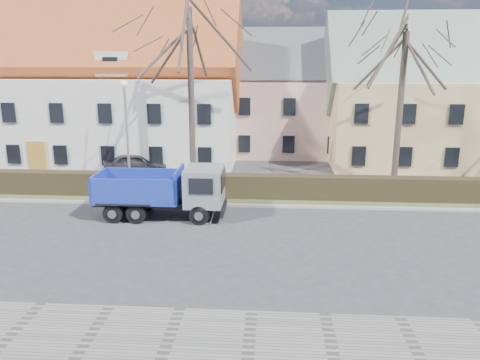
# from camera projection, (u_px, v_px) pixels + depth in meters

# --- Properties ---
(ground) EXTENTS (120.00, 120.00, 0.00)m
(ground) POSITION_uv_depth(u_px,v_px,m) (207.00, 238.00, 20.30)
(ground) COLOR #373739
(sidewalk_near) EXTENTS (80.00, 5.00, 0.08)m
(sidewalk_near) POSITION_uv_depth(u_px,v_px,m) (162.00, 359.00, 12.08)
(sidewalk_near) COLOR gray
(sidewalk_near) RESTS_ON ground
(curb_far) EXTENTS (80.00, 0.30, 0.12)m
(curb_far) POSITION_uv_depth(u_px,v_px,m) (219.00, 205.00, 24.72)
(curb_far) COLOR #9D9891
(curb_far) RESTS_ON ground
(grass_strip) EXTENTS (80.00, 3.00, 0.10)m
(grass_strip) POSITION_uv_depth(u_px,v_px,m) (222.00, 196.00, 26.27)
(grass_strip) COLOR #47512D
(grass_strip) RESTS_ON ground
(hedge) EXTENTS (60.00, 0.90, 1.30)m
(hedge) POSITION_uv_depth(u_px,v_px,m) (222.00, 187.00, 25.93)
(hedge) COLOR black
(hedge) RESTS_ON ground
(building_white) EXTENTS (26.80, 10.80, 9.50)m
(building_white) POSITION_uv_depth(u_px,v_px,m) (65.00, 97.00, 35.41)
(building_white) COLOR silver
(building_white) RESTS_ON ground
(building_pink) EXTENTS (10.80, 8.80, 8.00)m
(building_pink) POSITION_uv_depth(u_px,v_px,m) (288.00, 103.00, 38.32)
(building_pink) COLOR #D8A599
(building_pink) RESTS_ON ground
(building_yellow) EXTENTS (18.80, 10.80, 8.50)m
(building_yellow) POSITION_uv_depth(u_px,v_px,m) (452.00, 105.00, 34.56)
(building_yellow) COLOR #D8B776
(building_yellow) RESTS_ON ground
(tree_1) EXTENTS (9.20, 9.20, 12.65)m
(tree_1) POSITION_uv_depth(u_px,v_px,m) (191.00, 80.00, 27.04)
(tree_1) COLOR #42352D
(tree_1) RESTS_ON ground
(tree_2) EXTENTS (8.00, 8.00, 11.00)m
(tree_2) POSITION_uv_depth(u_px,v_px,m) (401.00, 96.00, 26.44)
(tree_2) COLOR #42352D
(tree_2) RESTS_ON ground
(dump_truck) EXTENTS (6.54, 2.46, 2.61)m
(dump_truck) POSITION_uv_depth(u_px,v_px,m) (156.00, 191.00, 22.72)
(dump_truck) COLOR #162A99
(dump_truck) RESTS_ON ground
(streetlight) EXTENTS (0.51, 0.51, 6.49)m
(streetlight) POSITION_uv_depth(u_px,v_px,m) (127.00, 137.00, 26.60)
(streetlight) COLOR #A1A2A4
(streetlight) RESTS_ON ground
(cart_frame) EXTENTS (0.79, 0.57, 0.66)m
(cart_frame) POSITION_uv_depth(u_px,v_px,m) (99.00, 198.00, 24.96)
(cart_frame) COLOR silver
(cart_frame) RESTS_ON ground
(parked_car_a) EXTENTS (4.57, 2.55, 1.47)m
(parked_car_a) POSITION_uv_depth(u_px,v_px,m) (137.00, 163.00, 31.34)
(parked_car_a) COLOR #303137
(parked_car_a) RESTS_ON ground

